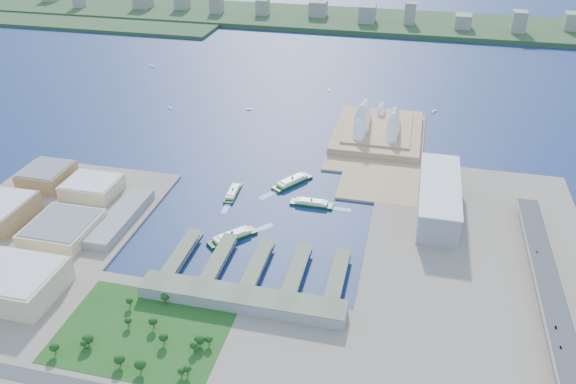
% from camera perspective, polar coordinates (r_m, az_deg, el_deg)
% --- Properties ---
extents(ground, '(3000.00, 3000.00, 0.00)m').
position_cam_1_polar(ground, '(653.25, -2.46, -3.57)').
color(ground, '#10214C').
rests_on(ground, ground).
extents(west_land, '(220.00, 390.00, 3.00)m').
position_cam_1_polar(west_land, '(682.08, -25.78, -5.25)').
color(west_land, gray).
rests_on(west_land, ground).
extents(south_land, '(720.00, 180.00, 3.00)m').
position_cam_1_polar(south_land, '(501.44, -9.09, -16.61)').
color(south_land, gray).
rests_on(south_land, ground).
extents(east_land, '(240.00, 500.00, 3.00)m').
position_cam_1_polar(east_land, '(601.29, 19.08, -8.80)').
color(east_land, gray).
rests_on(east_land, ground).
extents(peninsula, '(135.00, 220.00, 3.00)m').
position_cam_1_polar(peninsula, '(861.80, 9.11, 5.11)').
color(peninsula, tan).
rests_on(peninsula, ground).
extents(far_shore, '(2200.00, 260.00, 12.00)m').
position_cam_1_polar(far_shore, '(1549.66, 7.57, 16.85)').
color(far_shore, '#2D4926').
rests_on(far_shore, ground).
extents(opera_house, '(134.00, 180.00, 58.00)m').
position_cam_1_polar(opera_house, '(867.88, 9.23, 7.49)').
color(opera_house, white).
rests_on(opera_house, peninsula).
extents(toaster_building, '(45.00, 155.00, 35.00)m').
position_cam_1_polar(toaster_building, '(693.58, 15.05, -0.50)').
color(toaster_building, gray).
rests_on(toaster_building, east_land).
extents(expressway, '(26.00, 340.00, 11.85)m').
position_cam_1_polar(expressway, '(601.03, 24.97, -9.33)').
color(expressway, gray).
rests_on(expressway, east_land).
extents(west_buildings, '(200.00, 280.00, 27.00)m').
position_cam_1_polar(west_buildings, '(696.27, -24.41, -2.65)').
color(west_buildings, '#A07A50').
rests_on(west_buildings, west_land).
extents(ferry_wharves, '(184.00, 90.00, 9.30)m').
position_cam_1_polar(ferry_wharves, '(589.06, -3.09, -7.36)').
color(ferry_wharves, '#555E47').
rests_on(ferry_wharves, ground).
extents(terminal_building, '(200.00, 28.00, 12.00)m').
position_cam_1_polar(terminal_building, '(542.06, -4.76, -10.79)').
color(terminal_building, gray).
rests_on(terminal_building, south_land).
extents(park, '(150.00, 110.00, 16.00)m').
position_cam_1_polar(park, '(528.25, -14.60, -12.94)').
color(park, '#194714').
rests_on(park, south_land).
extents(far_skyline, '(1900.00, 140.00, 55.00)m').
position_cam_1_polar(far_skyline, '(1522.78, 7.57, 17.91)').
color(far_skyline, gray).
rests_on(far_skyline, far_shore).
extents(ferry_a, '(14.97, 49.62, 9.28)m').
position_cam_1_polar(ferry_a, '(716.47, -5.62, 0.08)').
color(ferry_a, '#0D3616').
rests_on(ferry_a, ground).
extents(ferry_b, '(46.73, 58.47, 11.41)m').
position_cam_1_polar(ferry_b, '(735.78, 0.44, 1.21)').
color(ferry_b, '#0D3616').
rests_on(ferry_b, ground).
extents(ferry_c, '(50.13, 52.43, 10.94)m').
position_cam_1_polar(ferry_c, '(632.84, -5.69, -4.37)').
color(ferry_c, '#0D3616').
rests_on(ferry_c, ground).
extents(ferry_d, '(52.97, 13.92, 9.99)m').
position_cam_1_polar(ferry_d, '(690.75, 2.41, -1.00)').
color(ferry_d, '#0D3616').
rests_on(ferry_d, ground).
extents(boat_a, '(11.67, 9.80, 2.37)m').
position_cam_1_polar(boat_a, '(996.38, -11.95, 8.38)').
color(boat_a, white).
rests_on(boat_a, ground).
extents(boat_b, '(10.22, 5.38, 2.63)m').
position_cam_1_polar(boat_b, '(970.39, -3.96, 8.39)').
color(boat_b, white).
rests_on(boat_b, ground).
extents(boat_c, '(8.45, 13.76, 2.98)m').
position_cam_1_polar(boat_c, '(991.24, 14.60, 7.95)').
color(boat_c, white).
rests_on(boat_c, ground).
extents(boat_d, '(16.15, 11.48, 2.80)m').
position_cam_1_polar(boat_d, '(1224.24, -13.72, 12.36)').
color(boat_d, white).
rests_on(boat_d, ground).
extents(boat_e, '(7.57, 10.82, 2.56)m').
position_cam_1_polar(boat_e, '(1058.23, 4.13, 10.30)').
color(boat_e, white).
rests_on(boat_e, ground).
extents(car_a, '(1.46, 3.63, 1.24)m').
position_cam_1_polar(car_a, '(538.27, 25.97, -13.97)').
color(car_a, slate).
rests_on(car_a, expressway).
extents(car_b, '(1.24, 3.55, 1.17)m').
position_cam_1_polar(car_b, '(555.30, 25.56, -12.30)').
color(car_b, slate).
rests_on(car_b, expressway).
extents(car_c, '(1.73, 4.25, 1.23)m').
position_cam_1_polar(car_c, '(642.92, 23.97, -5.54)').
color(car_c, slate).
rests_on(car_c, expressway).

